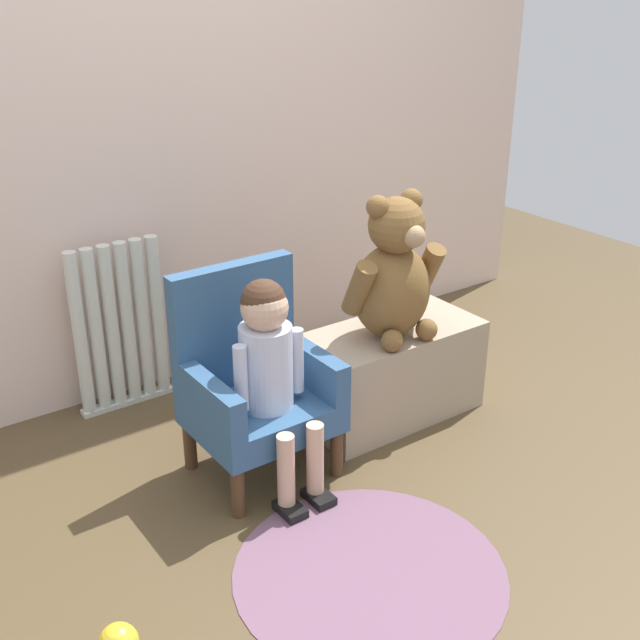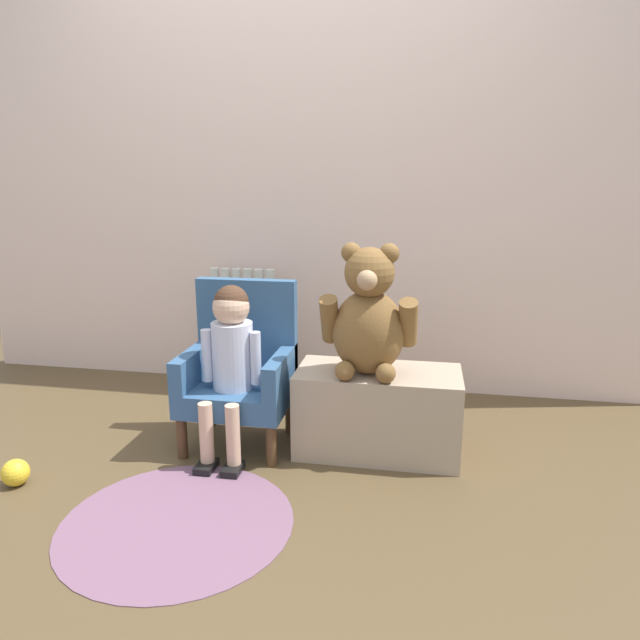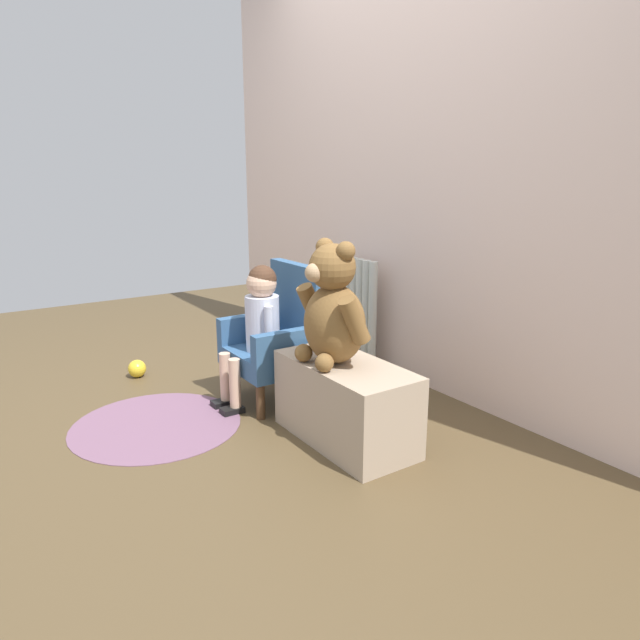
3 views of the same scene
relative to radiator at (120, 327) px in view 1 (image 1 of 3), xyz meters
name	(u,v)px [view 1 (image 1 of 3)]	position (x,y,z in m)	size (l,w,h in m)	color
ground_plane	(365,524)	(0.30, -1.13, -0.33)	(6.00, 6.00, 0.00)	brown
back_wall	(159,78)	(0.30, 0.13, 0.87)	(3.80, 0.05, 2.40)	beige
radiator	(120,327)	(0.00, 0.00, 0.00)	(0.37, 0.05, 0.66)	silver
child_armchair	(252,381)	(0.19, -0.65, 0.00)	(0.44, 0.39, 0.70)	#325881
child_figure	(270,357)	(0.19, -0.76, 0.13)	(0.25, 0.35, 0.71)	silver
low_bench	(391,372)	(0.79, -0.66, -0.15)	(0.67, 0.33, 0.36)	tan
large_teddy_bear	(393,275)	(0.75, -0.70, 0.26)	(0.38, 0.27, 0.53)	brown
floor_rug	(370,572)	(0.17, -1.31, -0.32)	(0.78, 0.78, 0.01)	#735066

